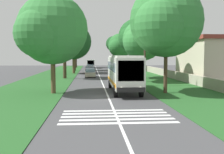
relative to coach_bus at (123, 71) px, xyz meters
The scene contains 24 objects.
ground 4.56m from the coach_bus, 153.45° to the left, with size 160.00×160.00×0.00m, color #424244.
grass_verge_left 15.31m from the coach_bus, 41.26° to the left, with size 120.00×8.00×0.04m, color #235623.
grass_verge_right 13.24m from the coach_bus, 29.32° to the right, with size 120.00×8.00×0.04m, color #235623.
centre_line 11.74m from the coach_bus, ahead, with size 110.00×0.16×0.01m, color silver.
coach_bus is the anchor object (origin of this frame).
zebra_crossing 12.06m from the coach_bus, behind, with size 4.05×6.80×0.01m.
trailing_car_0 20.14m from the coach_bus, ahead, with size 4.30×1.78×1.43m.
trailing_car_1 28.91m from the coach_bus, ahead, with size 4.30×1.78×1.43m.
trailing_car_2 34.14m from the coach_bus, ahead, with size 4.30×1.78×1.43m.
trailing_car_3 43.21m from the coach_bus, ahead, with size 4.30×1.78×1.43m.
trailing_minibus_0 52.74m from the coach_bus, ahead, with size 6.00×2.14×2.53m.
roadside_tree_left_0 19.34m from the coach_bus, 24.65° to the left, with size 6.67×5.64×10.59m.
roadside_tree_left_1 57.65m from the coach_bus, ahead, with size 7.95×6.91×11.35m.
roadside_tree_left_2 8.25m from the coach_bus, 96.76° to the left, with size 8.34×6.83×9.64m.
roadside_tree_left_3 41.46m from the coach_bus, 10.31° to the left, with size 6.93×6.23×11.70m.
roadside_tree_left_4 31.12m from the coach_bus, 13.11° to the left, with size 8.60×7.32×10.17m.
roadside_tree_right_0 11.38m from the coach_bus, 20.04° to the right, with size 7.15×5.82×8.70m.
roadside_tree_right_1 58.50m from the coach_bus, ahead, with size 5.25×4.75×9.64m.
roadside_tree_right_2 17.44m from the coach_bus, 13.03° to the right, with size 7.09×5.86×9.61m.
roadside_tree_right_3 6.28m from the coach_bus, 112.45° to the right, with size 8.67×7.14×10.64m.
roadside_tree_right_4 38.24m from the coach_bus, ahead, with size 6.88×5.73×8.87m.
utility_pole 5.95m from the coach_bus, 33.87° to the right, with size 0.24×1.40×7.90m.
roadside_wall 19.16m from the coach_bus, 30.87° to the right, with size 70.00×0.40×1.23m, color #B2A893.
roadside_building 18.60m from the coach_bus, 55.92° to the right, with size 12.01×10.44×6.30m.
Camera 1 is at (-25.19, 1.57, 3.75)m, focal length 45.16 mm.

